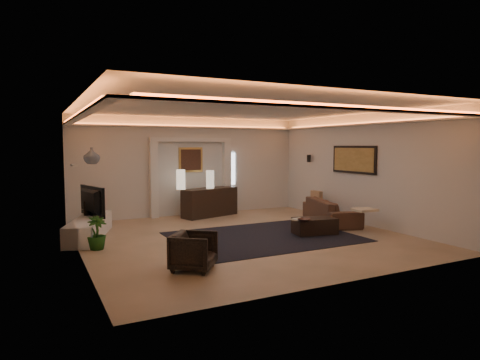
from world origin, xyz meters
name	(u,v)px	position (x,y,z in m)	size (l,w,h in m)	color
floor	(244,237)	(0.00, 0.00, 0.00)	(7.00, 7.00, 0.00)	tan
ceiling	(244,108)	(0.00, 0.00, 2.90)	(7.00, 7.00, 0.00)	white
wall_back	(190,166)	(0.00, 3.50, 1.45)	(7.00, 7.00, 0.00)	silver
wall_front	(351,187)	(0.00, -3.50, 1.45)	(7.00, 7.00, 0.00)	silver
wall_left	(78,179)	(-3.50, 0.00, 1.45)	(7.00, 7.00, 0.00)	silver
wall_right	(362,169)	(3.50, 0.00, 1.45)	(7.00, 7.00, 0.00)	silver
cove_soffit	(244,121)	(0.00, 0.00, 2.62)	(7.00, 7.00, 0.04)	silver
daylight_slit	(231,169)	(1.35, 3.48, 1.35)	(0.25, 0.03, 1.00)	white
area_rug	(264,237)	(0.40, -0.20, 0.01)	(4.00, 3.00, 0.01)	black
pilaster_left	(154,180)	(-1.15, 3.40, 1.10)	(0.22, 0.20, 2.20)	silver
pilaster_right	(227,177)	(1.15, 3.40, 1.10)	(0.22, 0.20, 2.20)	silver
alcove_header	(191,140)	(0.00, 3.40, 2.25)	(2.52, 0.20, 0.12)	silver
painting_frame	(191,160)	(0.00, 3.47, 1.65)	(0.74, 0.04, 0.74)	tan
painting_canvas	(191,160)	(0.00, 3.44, 1.65)	(0.62, 0.02, 0.62)	#4C2D1E
art_panel_frame	(354,160)	(3.47, 0.30, 1.70)	(0.04, 1.64, 0.74)	black
art_panel_gold	(353,160)	(3.44, 0.30, 1.70)	(0.02, 1.50, 0.62)	tan
wall_sconce	(309,158)	(3.38, 2.20, 1.68)	(0.12, 0.12, 0.22)	black
wall_niche	(74,165)	(-3.44, 1.40, 1.65)	(0.10, 0.55, 0.04)	silver
console	(210,203)	(0.39, 2.95, 0.40)	(1.72, 0.54, 0.86)	black
lamp_left	(181,180)	(-0.47, 3.02, 1.09)	(0.25, 0.25, 0.56)	beige
lamp_right	(210,179)	(0.39, 2.91, 1.09)	(0.23, 0.23, 0.52)	beige
media_ledge	(89,228)	(-3.15, 1.50, 0.23)	(0.59, 2.35, 0.44)	white
tv	(87,201)	(-3.15, 1.75, 0.80)	(0.16, 1.21, 0.69)	black
figurine	(86,207)	(-3.15, 1.92, 0.64)	(0.13, 0.13, 0.34)	black
ginger_jar	(92,156)	(-3.07, 1.35, 1.85)	(0.35, 0.35, 0.36)	slate
plant	(97,233)	(-3.15, 0.32, 0.33)	(0.37, 0.37, 0.67)	#1A430F
sofa	(331,211)	(2.90, 0.51, 0.32)	(0.85, 2.16, 0.63)	#311C13
throw_blanket	(365,210)	(2.78, -0.86, 0.55)	(0.52, 0.42, 0.06)	white
throw_pillow	(316,198)	(3.15, 1.48, 0.55)	(0.12, 0.41, 0.41)	tan
coffee_table	(315,226)	(1.60, -0.49, 0.20)	(0.97, 0.53, 0.36)	black
bowl	(304,219)	(1.12, -0.76, 0.44)	(0.28, 0.28, 0.07)	#4A2A20
magazine	(298,218)	(1.12, -0.53, 0.42)	(0.28, 0.20, 0.03)	beige
armchair	(194,251)	(-1.90, -1.85, 0.31)	(0.67, 0.69, 0.63)	black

